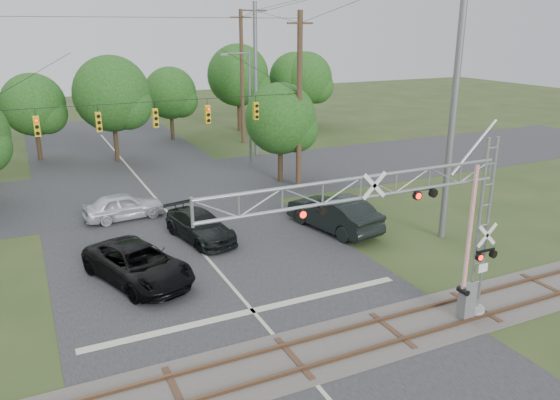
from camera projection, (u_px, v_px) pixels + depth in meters
name	position (u px, v px, depth m)	size (l,w,h in m)	color
ground	(324.00, 394.00, 16.38)	(160.00, 160.00, 0.00)	#2B3B1B
road_main	(215.00, 267.00, 24.97)	(14.00, 90.00, 0.02)	#242426
road_cross	(147.00, 189.00, 37.00)	(90.00, 12.00, 0.02)	#242426
railroad_track	(294.00, 358.00, 18.09)	(90.00, 3.20, 0.17)	#4B4541
crossing_gantry	(413.00, 221.00, 18.23)	(11.34, 0.88, 6.88)	#979792
traffic_signal_span	(171.00, 112.00, 32.21)	(19.34, 0.36, 11.50)	slate
pickup_black	(138.00, 264.00, 23.39)	(2.67, 5.80, 1.61)	black
car_dark	(200.00, 226.00, 28.05)	(2.03, 5.00, 1.45)	black
sedan_silver	(124.00, 206.00, 31.04)	(1.79, 4.45, 1.52)	silver
suv_dark	(334.00, 213.00, 29.32)	(2.02, 5.79, 1.91)	black
streetlight	(248.00, 103.00, 41.41)	(2.35, 0.24, 8.81)	slate
utility_poles	(197.00, 96.00, 35.10)	(25.39, 27.19, 14.17)	#42311E
treeline	(77.00, 91.00, 45.46)	(51.00, 25.90, 9.81)	#362818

